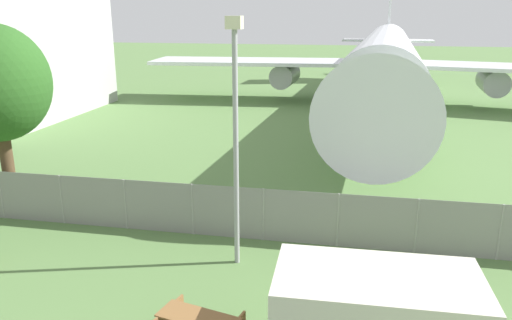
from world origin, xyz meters
name	(u,v)px	position (x,y,z in m)	size (l,w,h in m)	color
perimeter_fence	(193,209)	(0.00, 10.90, 0.95)	(56.07, 0.07, 1.90)	gray
airplane	(385,59)	(7.81, 37.23, 4.05)	(41.05, 50.40, 13.22)	silver
light_mast	(235,120)	(2.02, 9.16, 4.64)	(0.44, 0.44, 7.57)	#99999E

